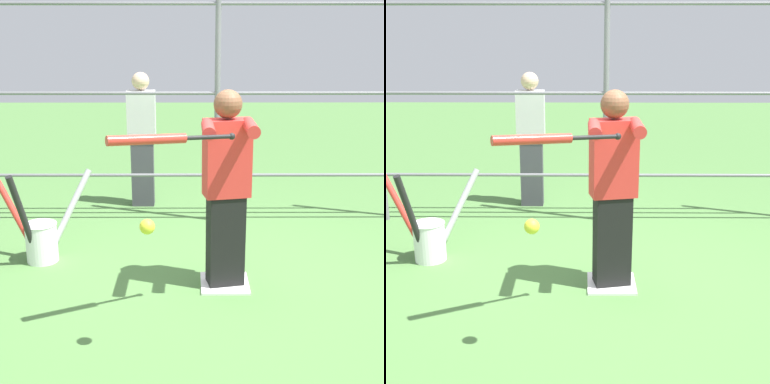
% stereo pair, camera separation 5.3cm
% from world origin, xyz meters
% --- Properties ---
extents(ground_plane, '(24.00, 24.00, 0.00)m').
position_xyz_m(ground_plane, '(0.00, 0.00, 0.00)').
color(ground_plane, '#4C7A3D').
extents(home_plate, '(0.40, 0.40, 0.02)m').
position_xyz_m(home_plate, '(0.00, 0.00, 0.01)').
color(home_plate, white).
rests_on(home_plate, ground).
extents(fence_backstop, '(4.99, 0.06, 2.84)m').
position_xyz_m(fence_backstop, '(0.00, -1.60, 1.42)').
color(fence_backstop, slate).
rests_on(fence_backstop, ground).
extents(batter, '(0.41, 0.60, 1.62)m').
position_xyz_m(batter, '(0.00, 0.02, 0.88)').
color(batter, black).
rests_on(batter, ground).
extents(baseball_bat_swinging, '(0.85, 0.45, 0.10)m').
position_xyz_m(baseball_bat_swinging, '(0.50, 0.68, 1.38)').
color(baseball_bat_swinging, black).
extents(softball_in_flight, '(0.10, 0.10, 0.10)m').
position_xyz_m(softball_in_flight, '(0.55, 1.02, 0.90)').
color(softball_in_flight, yellow).
extents(bat_bucket, '(0.95, 0.67, 0.89)m').
position_xyz_m(bat_bucket, '(1.67, -0.50, 0.24)').
color(bat_bucket, white).
rests_on(bat_bucket, ground).
extents(bystander_behind_fence, '(0.33, 0.20, 1.60)m').
position_xyz_m(bystander_behind_fence, '(0.86, -2.17, 0.83)').
color(bystander_behind_fence, '#3F3F47').
rests_on(bystander_behind_fence, ground).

